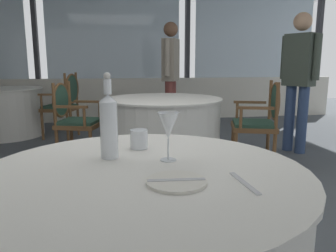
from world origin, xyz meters
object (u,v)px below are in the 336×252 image
side_plate (176,182)px  dining_chair_2_0 (65,100)px  wine_glass (168,127)px  diner_person_0 (299,74)px  water_tumbler (139,139)px  dining_chair_0_1 (72,115)px  diner_person_1 (171,71)px  dining_chair_0_0 (262,117)px  water_bottle (109,124)px

side_plate → dining_chair_2_0: size_ratio=0.20×
wine_glass → diner_person_0: size_ratio=0.11×
water_tumbler → dining_chair_0_1: size_ratio=0.09×
wine_glass → dining_chair_2_0: size_ratio=0.19×
water_tumbler → dining_chair_0_1: (-0.58, 2.47, -0.26)m
wine_glass → diner_person_1: bearing=79.5°
side_plate → diner_person_1: diner_person_1 is taller
water_tumbler → diner_person_1: (0.83, 3.71, 0.22)m
diner_person_0 → dining_chair_0_0: bearing=9.2°
side_plate → water_bottle: 0.42m
water_tumbler → diner_person_0: 3.26m
water_tumbler → dining_chair_2_0: size_ratio=0.09×
wine_glass → dining_chair_0_0: (1.39, 2.04, -0.33)m
diner_person_1 → dining_chair_2_0: bearing=24.6°
side_plate → diner_person_1: 4.25m
side_plate → water_tumbler: (-0.08, 0.46, 0.04)m
diner_person_0 → diner_person_1: diner_person_1 is taller
water_bottle → dining_chair_0_0: (1.62, 1.96, -0.33)m
diner_person_0 → diner_person_1: (-1.40, 1.34, 0.01)m
side_plate → water_tumbler: water_tumbler is taller
water_bottle → dining_chair_0_0: 2.57m
side_plate → water_tumbler: bearing=99.9°
water_bottle → dining_chair_0_1: 2.67m
water_bottle → dining_chair_2_0: bearing=100.1°
side_plate → diner_person_0: bearing=52.8°
dining_chair_0_1 → diner_person_0: size_ratio=0.53×
water_bottle → dining_chair_0_1: (-0.44, 2.60, -0.35)m
dining_chair_2_0 → wine_glass: bearing=120.4°
wine_glass → diner_person_0: (2.13, 2.58, 0.11)m
dining_chair_0_1 → diner_person_0: diner_person_0 is taller
wine_glass → diner_person_0: bearing=50.5°
diner_person_0 → water_tumbler: bearing=19.7°
wine_glass → dining_chair_0_1: size_ratio=0.21×
dining_chair_2_0 → diner_person_0: bearing=173.1°
water_tumbler → dining_chair_0_1: 2.55m
dining_chair_2_0 → diner_person_0: size_ratio=0.57×
dining_chair_0_1 → dining_chair_2_0: dining_chair_2_0 is taller
dining_chair_2_0 → dining_chair_0_0: bearing=157.8°
wine_glass → water_bottle: bearing=161.0°
water_tumbler → diner_person_1: 3.81m
dining_chair_0_1 → diner_person_1: 1.93m
wine_glass → dining_chair_2_0: (-0.92, 3.95, -0.31)m
dining_chair_0_0 → dining_chair_0_1: size_ratio=1.03×
water_bottle → diner_person_0: diner_person_0 is taller
water_bottle → water_tumbler: 0.21m
dining_chair_0_1 → diner_person_0: 2.84m
dining_chair_2_0 → diner_person_1: bearing=-163.6°
wine_glass → dining_chair_0_0: 2.49m
water_bottle → dining_chair_2_0: size_ratio=0.35×
dining_chair_2_0 → water_tumbler: bearing=119.7°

